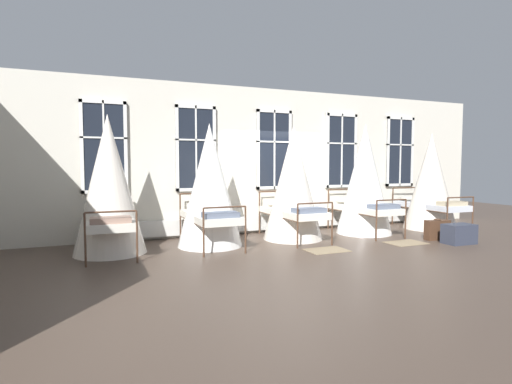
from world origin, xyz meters
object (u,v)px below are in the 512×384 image
(cot_third, at_px, (293,185))
(cot_fourth, at_px, (365,181))
(cot_fifth, at_px, (431,183))
(cot_second, at_px, (210,187))
(suitcase_dark, at_px, (437,230))
(cot_first, at_px, (109,187))
(travel_trunk, at_px, (459,234))

(cot_third, relative_size, cot_fourth, 0.95)
(cot_fourth, distance_m, cot_fifth, 2.05)
(cot_second, bearing_deg, suitcase_dark, -105.21)
(cot_first, bearing_deg, travel_trunk, -103.70)
(cot_first, relative_size, suitcase_dark, 4.52)
(cot_second, bearing_deg, cot_fifth, -90.48)
(cot_fifth, bearing_deg, cot_first, 91.29)
(cot_third, bearing_deg, travel_trunk, -122.16)
(suitcase_dark, distance_m, travel_trunk, 0.53)
(cot_fifth, distance_m, suitcase_dark, 1.94)
(cot_third, relative_size, cot_fifth, 1.02)
(suitcase_dark, bearing_deg, cot_fourth, 132.24)
(cot_first, distance_m, cot_fourth, 5.85)
(cot_second, distance_m, suitcase_dark, 5.14)
(cot_second, xyz_separation_m, suitcase_dark, (4.88, -1.28, -0.99))
(cot_first, relative_size, cot_fourth, 0.98)
(cot_fifth, relative_size, travel_trunk, 3.89)
(cot_third, xyz_separation_m, cot_fourth, (1.96, 0.02, 0.06))
(cot_third, xyz_separation_m, suitcase_dark, (2.94, -1.32, -1.00))
(cot_second, xyz_separation_m, travel_trunk, (4.93, -1.81, -1.01))
(cot_third, bearing_deg, cot_second, 90.80)
(cot_first, relative_size, cot_fifth, 1.05)
(cot_second, height_order, cot_third, cot_third)
(cot_fourth, bearing_deg, suitcase_dark, -144.21)
(cot_first, height_order, cot_third, cot_first)
(cot_first, distance_m, travel_trunk, 7.19)
(cot_second, xyz_separation_m, cot_fourth, (3.91, 0.06, 0.07))
(cot_second, bearing_deg, cot_third, -89.29)
(cot_second, bearing_deg, cot_first, 88.90)
(cot_fifth, distance_m, travel_trunk, 2.31)
(cot_second, distance_m, cot_fourth, 3.91)
(cot_third, distance_m, travel_trunk, 3.66)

